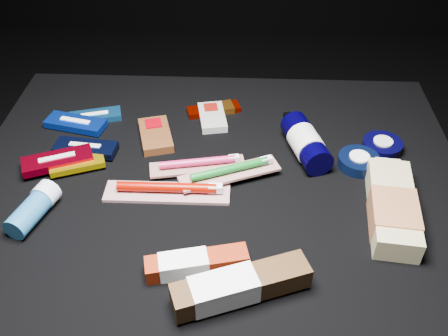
{
  "coord_description": "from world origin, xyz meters",
  "views": [
    {
      "loc": [
        0.05,
        -0.73,
        1.05
      ],
      "look_at": [
        0.01,
        0.01,
        0.42
      ],
      "focal_mm": 40.0,
      "sensor_mm": 36.0,
      "label": 1
    }
  ],
  "objects_px": {
    "bodywash_bottle": "(392,209)",
    "deodorant_stick": "(34,209)",
    "lotion_bottle": "(306,143)",
    "toothpaste_carton_red": "(192,264)"
  },
  "relations": [
    {
      "from": "bodywash_bottle",
      "to": "deodorant_stick",
      "type": "height_order",
      "value": "same"
    },
    {
      "from": "bodywash_bottle",
      "to": "deodorant_stick",
      "type": "distance_m",
      "value": 0.64
    },
    {
      "from": "lotion_bottle",
      "to": "toothpaste_carton_red",
      "type": "distance_m",
      "value": 0.37
    },
    {
      "from": "lotion_bottle",
      "to": "bodywash_bottle",
      "type": "xyz_separation_m",
      "value": [
        0.14,
        -0.18,
        -0.01
      ]
    },
    {
      "from": "lotion_bottle",
      "to": "bodywash_bottle",
      "type": "bearing_deg",
      "value": -68.8
    },
    {
      "from": "bodywash_bottle",
      "to": "toothpaste_carton_red",
      "type": "height_order",
      "value": "bodywash_bottle"
    },
    {
      "from": "bodywash_bottle",
      "to": "toothpaste_carton_red",
      "type": "relative_size",
      "value": 1.38
    },
    {
      "from": "bodywash_bottle",
      "to": "lotion_bottle",
      "type": "bearing_deg",
      "value": 134.68
    },
    {
      "from": "lotion_bottle",
      "to": "toothpaste_carton_red",
      "type": "height_order",
      "value": "lotion_bottle"
    },
    {
      "from": "lotion_bottle",
      "to": "bodywash_bottle",
      "type": "distance_m",
      "value": 0.23
    }
  ]
}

